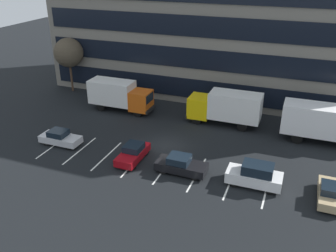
{
  "coord_description": "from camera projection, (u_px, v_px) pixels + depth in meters",
  "views": [
    {
      "loc": [
        11.11,
        -28.26,
        16.35
      ],
      "look_at": [
        -0.27,
        1.39,
        1.4
      ],
      "focal_mm": 39.16,
      "sensor_mm": 36.0,
      "label": 1
    }
  ],
  "objects": [
    {
      "name": "ground_plane",
      "position": [
        165.0,
        146.0,
        34.44
      ],
      "size": [
        120.0,
        120.0,
        0.0
      ],
      "primitive_type": "plane",
      "color": "black"
    },
    {
      "name": "office_building",
      "position": [
        218.0,
        4.0,
        45.0
      ],
      "size": [
        40.55,
        14.13,
        21.6
      ],
      "color": "slate",
      "rests_on": "ground_plane"
    },
    {
      "name": "lot_markings",
      "position": [
        150.0,
        165.0,
        31.35
      ],
      "size": [
        19.74,
        5.4,
        0.01
      ],
      "color": "silver",
      "rests_on": "ground_plane"
    },
    {
      "name": "box_truck_orange",
      "position": [
        119.0,
        94.0,
        41.5
      ],
      "size": [
        7.38,
        2.44,
        3.42
      ],
      "color": "#D85914",
      "rests_on": "ground_plane"
    },
    {
      "name": "box_truck_yellow",
      "position": [
        226.0,
        107.0,
        38.01
      ],
      "size": [
        7.65,
        2.53,
        3.54
      ],
      "color": "yellow",
      "rests_on": "ground_plane"
    },
    {
      "name": "box_truck_white",
      "position": [
        323.0,
        122.0,
        34.3
      ],
      "size": [
        7.86,
        2.6,
        3.65
      ],
      "color": "white",
      "rests_on": "ground_plane"
    },
    {
      "name": "suv_white",
      "position": [
        255.0,
        175.0,
        28.17
      ],
      "size": [
        4.23,
        1.79,
        1.91
      ],
      "color": "white",
      "rests_on": "ground_plane"
    },
    {
      "name": "sedan_maroon",
      "position": [
        133.0,
        153.0,
        31.83
      ],
      "size": [
        1.68,
        4.0,
        1.43
      ],
      "color": "maroon",
      "rests_on": "ground_plane"
    },
    {
      "name": "sedan_silver",
      "position": [
        60.0,
        138.0,
        34.48
      ],
      "size": [
        3.91,
        1.64,
        1.4
      ],
      "color": "silver",
      "rests_on": "ground_plane"
    },
    {
      "name": "sedan_tan",
      "position": [
        330.0,
        193.0,
        26.53
      ],
      "size": [
        1.63,
        3.89,
        1.39
      ],
      "color": "tan",
      "rests_on": "ground_plane"
    },
    {
      "name": "sedan_black",
      "position": [
        181.0,
        165.0,
        29.97
      ],
      "size": [
        4.19,
        1.75,
        1.5
      ],
      "color": "black",
      "rests_on": "ground_plane"
    },
    {
      "name": "bare_tree",
      "position": [
        69.0,
        53.0,
        46.18
      ],
      "size": [
        3.69,
        3.69,
        6.93
      ],
      "color": "#473323",
      "rests_on": "ground_plane"
    }
  ]
}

